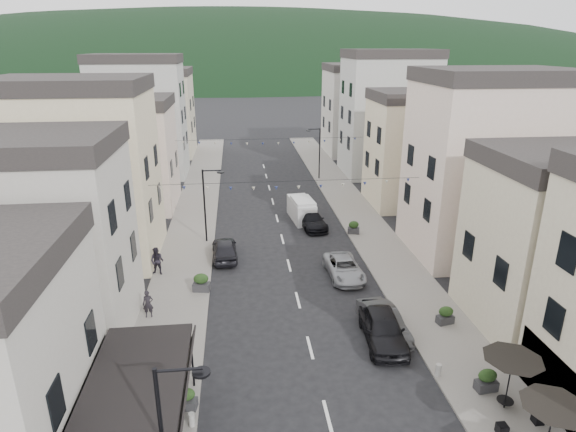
# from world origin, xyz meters

# --- Properties ---
(sidewalk_left) EXTENTS (4.00, 76.00, 0.12)m
(sidewalk_left) POSITION_xyz_m (-7.50, 32.00, 0.06)
(sidewalk_left) COLOR slate
(sidewalk_left) RESTS_ON ground
(sidewalk_right) EXTENTS (4.00, 76.00, 0.12)m
(sidewalk_right) POSITION_xyz_m (7.50, 32.00, 0.06)
(sidewalk_right) COLOR slate
(sidewalk_right) RESTS_ON ground
(hill_backdrop) EXTENTS (640.00, 360.00, 70.00)m
(hill_backdrop) POSITION_xyz_m (0.00, 300.00, 0.00)
(hill_backdrop) COLOR black
(hill_backdrop) RESTS_ON ground
(boutique_awning) EXTENTS (3.77, 7.50, 3.28)m
(boutique_awning) POSITION_xyz_m (-7.25, 5.00, 3.11)
(boutique_awning) COLOR black
(boutique_awning) RESTS_ON ground
(buildings_row_left) EXTENTS (10.20, 54.16, 14.00)m
(buildings_row_left) POSITION_xyz_m (-14.50, 37.75, 6.12)
(buildings_row_left) COLOR #B2ADA3
(buildings_row_left) RESTS_ON ground
(buildings_row_right) EXTENTS (10.20, 54.16, 14.50)m
(buildings_row_right) POSITION_xyz_m (14.50, 36.59, 6.32)
(buildings_row_right) COLOR #BBAF95
(buildings_row_right) RESTS_ON ground
(cafe_terrace) EXTENTS (2.50, 8.10, 2.53)m
(cafe_terrace) POSITION_xyz_m (7.70, 2.80, 2.36)
(cafe_terrace) COLOR black
(cafe_terrace) RESTS_ON ground
(streetlamp_left_near) EXTENTS (1.70, 0.56, 6.00)m
(streetlamp_left_near) POSITION_xyz_m (-5.82, 2.00, 3.70)
(streetlamp_left_near) COLOR black
(streetlamp_left_near) RESTS_ON ground
(streetlamp_left_far) EXTENTS (1.70, 0.56, 6.00)m
(streetlamp_left_far) POSITION_xyz_m (-5.82, 26.00, 3.70)
(streetlamp_left_far) COLOR black
(streetlamp_left_far) RESTS_ON ground
(streetlamp_right_far) EXTENTS (1.70, 0.56, 6.00)m
(streetlamp_right_far) POSITION_xyz_m (5.82, 44.00, 3.70)
(streetlamp_right_far) COLOR black
(streetlamp_right_far) RESTS_ON ground
(bollards) EXTENTS (11.66, 10.26, 0.60)m
(bollards) POSITION_xyz_m (0.00, 5.50, 0.42)
(bollards) COLOR gray
(bollards) RESTS_ON ground
(bunting_near) EXTENTS (19.00, 0.28, 0.62)m
(bunting_near) POSITION_xyz_m (0.00, 22.00, 5.65)
(bunting_near) COLOR black
(bunting_near) RESTS_ON ground
(bunting_far) EXTENTS (19.00, 0.28, 0.62)m
(bunting_far) POSITION_xyz_m (0.00, 38.00, 5.65)
(bunting_far) COLOR black
(bunting_far) RESTS_ON ground
(parked_car_a) EXTENTS (2.29, 5.06, 1.68)m
(parked_car_a) POSITION_xyz_m (3.92, 11.16, 0.84)
(parked_car_a) COLOR black
(parked_car_a) RESTS_ON ground
(parked_car_b) EXTENTS (2.13, 4.59, 1.46)m
(parked_car_b) POSITION_xyz_m (4.19, 11.88, 0.73)
(parked_car_b) COLOR #333436
(parked_car_b) RESTS_ON ground
(parked_car_c) EXTENTS (2.34, 4.76, 1.30)m
(parked_car_c) POSITION_xyz_m (3.53, 18.86, 0.65)
(parked_car_c) COLOR #94969C
(parked_car_c) RESTS_ON ground
(parked_car_d) EXTENTS (2.51, 4.91, 1.36)m
(parked_car_d) POSITION_xyz_m (2.80, 28.45, 0.68)
(parked_car_d) COLOR black
(parked_car_d) RESTS_ON ground
(parked_car_e) EXTENTS (2.01, 4.50, 1.51)m
(parked_car_e) POSITION_xyz_m (-4.60, 22.76, 0.75)
(parked_car_e) COLOR black
(parked_car_e) RESTS_ON ground
(delivery_van) EXTENTS (2.20, 4.52, 2.09)m
(delivery_van) POSITION_xyz_m (2.18, 30.43, 1.02)
(delivery_van) COLOR silver
(delivery_van) RESTS_ON ground
(pedestrian_a) EXTENTS (0.63, 0.44, 1.64)m
(pedestrian_a) POSITION_xyz_m (-8.83, 14.84, 0.94)
(pedestrian_a) COLOR black
(pedestrian_a) RESTS_ON sidewalk_left
(pedestrian_b) EXTENTS (1.10, 0.95, 1.95)m
(pedestrian_b) POSITION_xyz_m (-9.10, 20.36, 1.09)
(pedestrian_b) COLOR black
(pedestrian_b) RESTS_ON sidewalk_left
(planter_la) EXTENTS (0.97, 0.65, 1.00)m
(planter_la) POSITION_xyz_m (-6.00, 7.05, 0.61)
(planter_la) COLOR #2E2E31
(planter_la) RESTS_ON sidewalk_left
(planter_lb) EXTENTS (1.16, 0.77, 1.20)m
(planter_lb) POSITION_xyz_m (-6.00, 17.66, 0.70)
(planter_lb) COLOR #303032
(planter_lb) RESTS_ON sidewalk_left
(planter_ra) EXTENTS (1.03, 0.64, 1.09)m
(planter_ra) POSITION_xyz_m (7.45, 6.76, 0.65)
(planter_ra) COLOR #2C2B2E
(planter_ra) RESTS_ON sidewalk_right
(planter_rb) EXTENTS (1.02, 0.70, 1.05)m
(planter_rb) POSITION_xyz_m (7.91, 12.32, 0.63)
(planter_rb) COLOR #2C2C2F
(planter_rb) RESTS_ON sidewalk_right
(planter_rc) EXTENTS (1.06, 0.74, 1.08)m
(planter_rc) POSITION_xyz_m (6.00, 26.35, 0.64)
(planter_rc) COLOR #2E2E31
(planter_rc) RESTS_ON sidewalk_right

